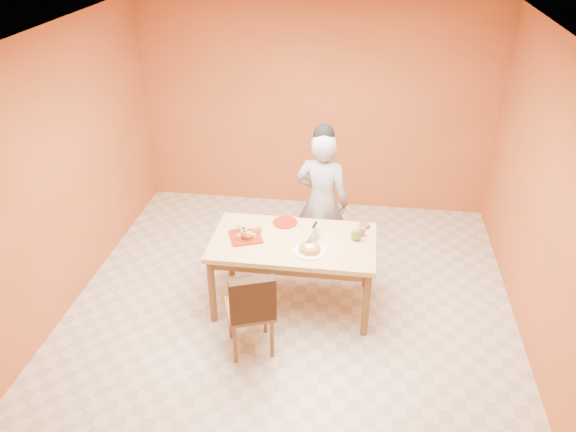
# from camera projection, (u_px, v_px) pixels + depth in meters

# --- Properties ---
(floor) EXTENTS (5.00, 5.00, 0.00)m
(floor) POSITION_uv_depth(u_px,v_px,m) (288.00, 318.00, 5.62)
(floor) COLOR beige
(floor) RESTS_ON ground
(ceiling) EXTENTS (5.00, 5.00, 0.00)m
(ceiling) POSITION_uv_depth(u_px,v_px,m) (289.00, 43.00, 4.29)
(ceiling) COLOR white
(ceiling) RESTS_ON wall_back
(wall_back) EXTENTS (4.50, 0.00, 4.50)m
(wall_back) POSITION_uv_depth(u_px,v_px,m) (316.00, 108.00, 7.11)
(wall_back) COLOR #C9612E
(wall_back) RESTS_ON floor
(wall_left) EXTENTS (0.00, 5.00, 5.00)m
(wall_left) POSITION_uv_depth(u_px,v_px,m) (50.00, 183.00, 5.23)
(wall_left) COLOR #C9612E
(wall_left) RESTS_ON floor
(wall_right) EXTENTS (0.00, 5.00, 5.00)m
(wall_right) POSITION_uv_depth(u_px,v_px,m) (555.00, 217.00, 4.68)
(wall_right) COLOR #C9612E
(wall_right) RESTS_ON floor
(dining_table) EXTENTS (1.60, 0.90, 0.76)m
(dining_table) POSITION_uv_depth(u_px,v_px,m) (293.00, 248.00, 5.52)
(dining_table) COLOR tan
(dining_table) RESTS_ON floor
(dining_chair) EXTENTS (0.55, 0.61, 0.91)m
(dining_chair) POSITION_uv_depth(u_px,v_px,m) (249.00, 308.00, 5.02)
(dining_chair) COLOR brown
(dining_chair) RESTS_ON floor
(pastry_pile) EXTENTS (0.27, 0.27, 0.09)m
(pastry_pile) POSITION_uv_depth(u_px,v_px,m) (246.00, 232.00, 5.48)
(pastry_pile) COLOR tan
(pastry_pile) RESTS_ON pastry_platter
(person) EXTENTS (0.65, 0.49, 1.62)m
(person) POSITION_uv_depth(u_px,v_px,m) (322.00, 202.00, 6.05)
(person) COLOR gray
(person) RESTS_ON floor
(pastry_platter) EXTENTS (0.39, 0.39, 0.02)m
(pastry_platter) POSITION_uv_depth(u_px,v_px,m) (246.00, 237.00, 5.51)
(pastry_platter) COLOR maroon
(pastry_platter) RESTS_ON dining_table
(red_dinner_plate) EXTENTS (0.32, 0.32, 0.02)m
(red_dinner_plate) POSITION_uv_depth(u_px,v_px,m) (285.00, 222.00, 5.76)
(red_dinner_plate) COLOR maroon
(red_dinner_plate) RESTS_ON dining_table
(white_cake_plate) EXTENTS (0.41, 0.41, 0.01)m
(white_cake_plate) POSITION_uv_depth(u_px,v_px,m) (310.00, 251.00, 5.29)
(white_cake_plate) COLOR white
(white_cake_plate) RESTS_ON dining_table
(sponge_cake) EXTENTS (0.24, 0.24, 0.05)m
(sponge_cake) POSITION_uv_depth(u_px,v_px,m) (310.00, 249.00, 5.28)
(sponge_cake) COLOR gold
(sponge_cake) RESTS_ON white_cake_plate
(cake_server) EXTENTS (0.12, 0.29, 0.01)m
(cake_server) POSITION_uv_depth(u_px,v_px,m) (313.00, 236.00, 5.42)
(cake_server) COLOR silver
(cake_server) RESTS_ON sponge_cake
(egg_ornament) EXTENTS (0.13, 0.11, 0.14)m
(egg_ornament) POSITION_uv_depth(u_px,v_px,m) (356.00, 234.00, 5.44)
(egg_ornament) COLOR olive
(egg_ornament) RESTS_ON dining_table
(magenta_glass) EXTENTS (0.07, 0.07, 0.09)m
(magenta_glass) POSITION_uv_depth(u_px,v_px,m) (362.00, 232.00, 5.52)
(magenta_glass) COLOR #E32291
(magenta_glass) RESTS_ON dining_table
(checker_tin) EXTENTS (0.12, 0.12, 0.03)m
(checker_tin) POSITION_uv_depth(u_px,v_px,m) (364.00, 226.00, 5.68)
(checker_tin) COLOR #3C1C10
(checker_tin) RESTS_ON dining_table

